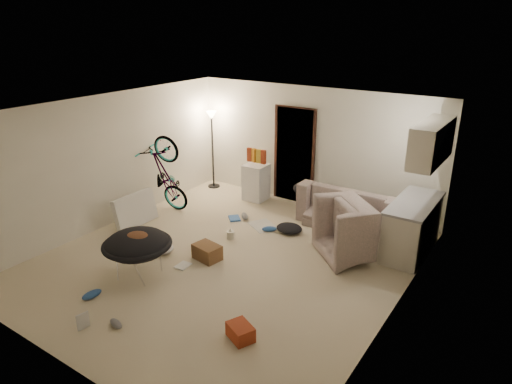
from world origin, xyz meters
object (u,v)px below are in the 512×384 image
Objects in this scene: saucer_chair at (138,250)px; juicer at (231,234)px; floor_lamp at (212,133)px; sofa at (350,211)px; armchair at (363,235)px; bicycle at (167,191)px; drink_case_a at (207,252)px; tv_box at (135,210)px; drink_case_b at (240,332)px; kitchen_counter at (412,228)px; mini_fridge at (256,182)px.

saucer_chair reaches higher than juicer.
floor_lamp is at bearing 134.96° from juicer.
armchair is at bearing 122.36° from sofa.
bicycle is 2.33m from drink_case_a.
drink_case_a is (2.11, -2.80, -1.18)m from floor_lamp.
tv_box is 4.00m from drink_case_b.
drink_case_b is (3.75, -4.15, -1.21)m from floor_lamp.
kitchen_counter is 1.36× the size of armchair.
bicycle is at bearing 49.17° from armchair.
mini_fridge is at bearing 94.57° from saucer_chair.
juicer reaches higher than drink_case_b.
kitchen_counter is 1.38m from sofa.
bicycle is at bearing -128.16° from mini_fridge.
armchair is at bearing 106.49° from drink_case_b.
armchair is at bearing -21.67° from mini_fridge.
drink_case_a is (0.83, -2.70, -0.27)m from mini_fridge.
mini_fridge is 4.75m from drink_case_b.
bicycle is 2.10× the size of mini_fridge.
armchair reaches higher than drink_case_a.
floor_lamp is 4.07× the size of drink_case_a.
juicer is at bearing 108.31° from drink_case_a.
saucer_chair is 2.38× the size of drink_case_a.
tv_box is 2.15× the size of drink_case_a.
saucer_chair is 3.11× the size of drink_case_b.
drink_case_b is at bearing -107.12° from kitchen_counter.
sofa is 2.97m from drink_case_a.
drink_case_a is (2.01, -0.28, -0.19)m from tv_box.
kitchen_counter reaches higher than saucer_chair.
mini_fridge is (-2.91, 1.10, 0.04)m from armchair.
kitchen_counter is 5.09m from tv_box.
saucer_chair is at bearing -108.78° from drink_case_a.
armchair is 2.49× the size of drink_case_a.
drink_case_a is at bearing -8.07° from tv_box.
drink_case_a is at bearing -141.66° from kitchen_counter.
floor_lamp is 1.21× the size of kitchen_counter.
saucer_chair reaches higher than drink_case_b.
mini_fridge is 2.84m from drink_case_a.
drink_case_a is (2.01, -1.15, -0.31)m from bicycle.
tv_box is at bearing -158.40° from kitchen_counter.
juicer is at bearing 77.47° from saucer_chair.
saucer_chair is at bearing -67.47° from floor_lamp.
mini_fridge reaches higher than armchair.
armchair is (0.65, -1.00, 0.07)m from sofa.
drink_case_b is at bearing -47.84° from floor_lamp.
armchair is 2.64m from drink_case_a.
tv_box is (-4.09, -1.33, -0.04)m from armchair.
juicer is at bearing -106.69° from bicycle.
sofa is 2.37m from juicer.
kitchen_counter is 3.17m from juicer.
bicycle reaches higher than tv_box.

